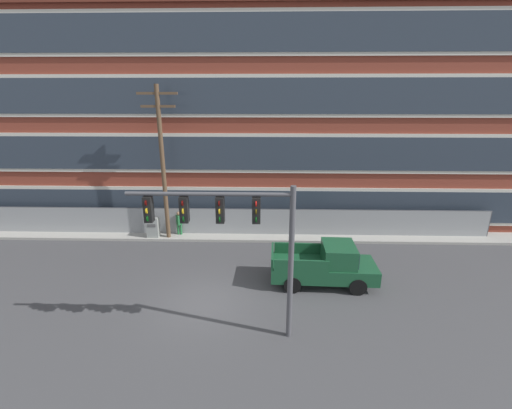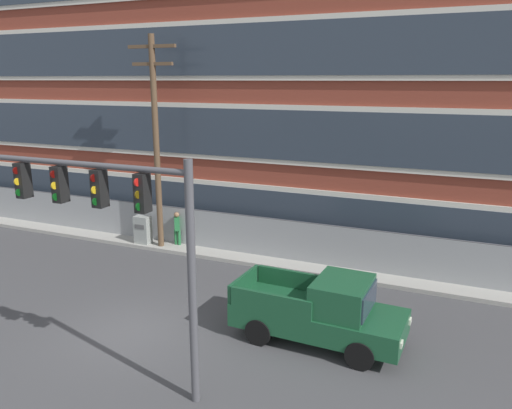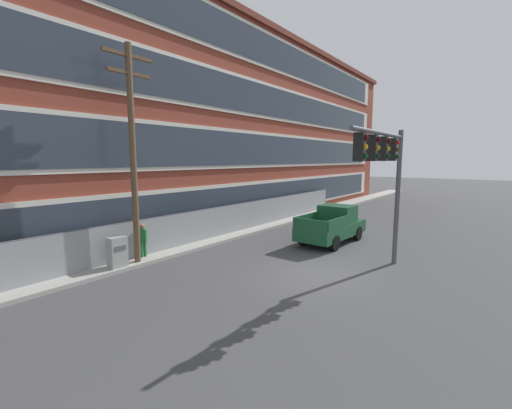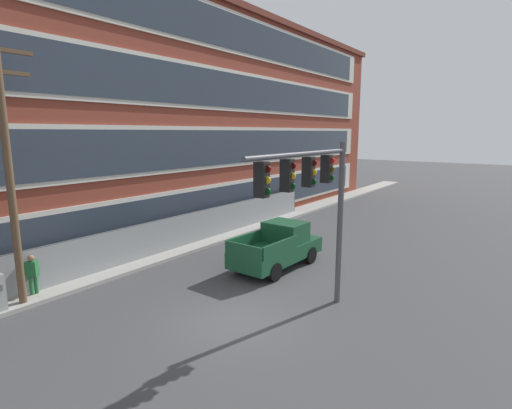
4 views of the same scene
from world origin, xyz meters
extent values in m
plane|color=#424244|center=(0.00, 0.00, 0.00)|extent=(160.00, 160.00, 0.00)
cube|color=#9E9B93|center=(0.00, 7.35, 0.08)|extent=(80.00, 1.75, 0.16)
cube|color=brown|center=(3.56, 13.83, 6.81)|extent=(54.74, 11.21, 13.63)
cube|color=beige|center=(3.56, 8.16, 1.87)|extent=(50.36, 0.10, 2.45)
cube|color=#2D3844|center=(3.56, 8.10, 1.87)|extent=(48.17, 0.06, 2.04)
cube|color=beige|center=(3.56, 8.16, 5.28)|extent=(50.36, 0.10, 2.45)
cube|color=#2D3844|center=(3.56, 8.10, 5.28)|extent=(48.17, 0.06, 2.04)
cube|color=beige|center=(3.56, 8.16, 8.69)|extent=(50.36, 0.10, 2.45)
cube|color=#2D3844|center=(3.56, 8.10, 8.69)|extent=(48.17, 0.06, 2.04)
cube|color=beige|center=(3.56, 8.16, 12.09)|extent=(50.36, 0.10, 2.45)
cube|color=#2D3844|center=(3.56, 8.10, 12.09)|extent=(48.17, 0.06, 2.04)
cube|color=maroon|center=(3.56, 13.83, 13.83)|extent=(55.24, 11.71, 0.40)
cube|color=gray|center=(-0.28, 7.51, 0.92)|extent=(34.04, 0.04, 1.84)
cylinder|color=#4C4C51|center=(16.74, 7.51, 0.92)|extent=(0.06, 0.06, 1.84)
cylinder|color=#4C4C51|center=(-0.28, 7.51, 1.84)|extent=(34.04, 0.05, 0.05)
cylinder|color=#4C4C51|center=(3.52, -2.12, 2.93)|extent=(0.20, 0.20, 5.87)
cylinder|color=#4C4C51|center=(0.71, -2.12, 5.57)|extent=(5.63, 0.14, 0.14)
cube|color=black|center=(2.30, -2.12, 5.02)|extent=(0.28, 0.32, 0.90)
cylinder|color=red|center=(2.30, -2.30, 5.30)|extent=(0.04, 0.18, 0.18)
cylinder|color=#503E08|center=(2.30, -2.30, 5.02)|extent=(0.04, 0.18, 0.18)
cylinder|color=#0A4011|center=(2.30, -2.30, 4.74)|extent=(0.04, 0.18, 0.18)
cube|color=black|center=(1.07, -2.12, 5.02)|extent=(0.28, 0.32, 0.90)
cylinder|color=#4B0807|center=(1.07, -2.30, 5.30)|extent=(0.04, 0.18, 0.18)
cylinder|color=gold|center=(1.07, -2.30, 5.02)|extent=(0.04, 0.18, 0.18)
cylinder|color=#0A4011|center=(1.07, -2.30, 4.74)|extent=(0.04, 0.18, 0.18)
cube|color=black|center=(-0.15, -2.12, 5.02)|extent=(0.28, 0.32, 0.90)
cylinder|color=#4B0807|center=(-0.15, -2.30, 5.30)|extent=(0.04, 0.18, 0.18)
cylinder|color=gold|center=(-0.15, -2.30, 5.02)|extent=(0.04, 0.18, 0.18)
cylinder|color=#0A4011|center=(-0.15, -2.30, 4.74)|extent=(0.04, 0.18, 0.18)
cube|color=black|center=(-1.37, -2.12, 5.02)|extent=(0.28, 0.32, 0.90)
cylinder|color=#4B0807|center=(-1.37, -2.30, 5.30)|extent=(0.04, 0.18, 0.18)
cylinder|color=gold|center=(-1.37, -2.30, 5.02)|extent=(0.04, 0.18, 0.18)
cylinder|color=#0A4011|center=(-1.37, -2.30, 4.74)|extent=(0.04, 0.18, 0.18)
cube|color=#194C2D|center=(5.40, 1.76, 0.75)|extent=(5.01, 2.17, 0.70)
cube|color=#194C2D|center=(6.09, 1.74, 1.57)|extent=(1.55, 1.89, 0.94)
cube|color=#283342|center=(6.85, 1.71, 1.57)|extent=(0.12, 1.64, 0.70)
cube|color=#194C2D|center=(4.32, 2.74, 1.38)|extent=(2.48, 0.21, 0.56)
cube|color=#194C2D|center=(4.25, 0.86, 1.38)|extent=(2.48, 0.21, 0.56)
cube|color=#194C2D|center=(2.97, 1.85, 1.38)|extent=(0.17, 1.93, 0.56)
cylinder|color=black|center=(6.91, 2.63, 0.40)|extent=(0.81, 0.29, 0.80)
cylinder|color=black|center=(6.85, 0.79, 0.40)|extent=(0.81, 0.29, 0.80)
cylinder|color=black|center=(3.95, 2.74, 0.40)|extent=(0.81, 0.29, 0.80)
cylinder|color=black|center=(3.88, 0.89, 0.40)|extent=(0.81, 0.29, 0.80)
cube|color=white|center=(7.91, 2.38, 0.85)|extent=(0.07, 0.24, 0.16)
cube|color=white|center=(7.87, 0.98, 0.85)|extent=(0.07, 0.24, 0.16)
cylinder|color=brown|center=(-3.50, 6.87, 4.67)|extent=(0.26, 0.26, 9.33)
cube|color=brown|center=(-3.50, 6.87, 8.83)|extent=(2.30, 0.14, 0.14)
cube|color=brown|center=(-3.50, 6.87, 8.13)|extent=(1.96, 0.14, 0.14)
cube|color=#939993|center=(-4.46, 6.85, 0.72)|extent=(0.73, 0.46, 1.44)
cube|color=#515151|center=(-4.46, 6.61, 1.01)|extent=(0.51, 0.02, 0.20)
cylinder|color=#236B38|center=(-2.99, 7.31, 0.42)|extent=(0.14, 0.14, 0.85)
cylinder|color=#236B38|center=(-2.81, 7.31, 0.42)|extent=(0.14, 0.14, 0.85)
cube|color=#236B38|center=(-2.90, 7.31, 1.15)|extent=(0.42, 0.47, 0.60)
sphere|color=#8C6647|center=(-2.90, 7.31, 1.57)|extent=(0.24, 0.24, 0.24)
camera|label=1|loc=(2.59, -13.04, 8.68)|focal=24.00mm
camera|label=2|loc=(9.03, -11.19, 7.52)|focal=35.00mm
camera|label=3|loc=(-12.08, -6.04, 4.64)|focal=24.00mm
camera|label=4|loc=(-9.52, -7.84, 6.20)|focal=28.00mm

